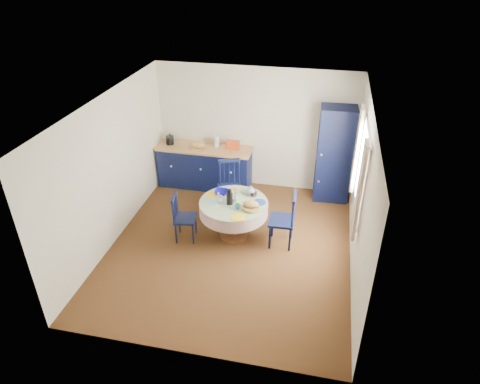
{
  "coord_description": "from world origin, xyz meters",
  "views": [
    {
      "loc": [
        1.37,
        -5.66,
        4.51
      ],
      "look_at": [
        0.12,
        0.2,
        0.98
      ],
      "focal_mm": 32.0,
      "sensor_mm": 36.0,
      "label": 1
    }
  ],
  "objects_px": {
    "chair_right": "(284,219)",
    "mug_c": "(254,194)",
    "pantry_cabinet": "(334,155)",
    "chair_far": "(231,186)",
    "chair_left": "(183,217)",
    "mug_b": "(237,207)",
    "cobalt_bowl": "(222,192)",
    "mug_d": "(232,190)",
    "kitchen_counter": "(205,166)",
    "dining_table": "(234,208)",
    "mug_a": "(219,199)"
  },
  "relations": [
    {
      "from": "mug_b",
      "to": "cobalt_bowl",
      "type": "distance_m",
      "value": 0.55
    },
    {
      "from": "dining_table",
      "to": "chair_far",
      "type": "relative_size",
      "value": 1.15
    },
    {
      "from": "dining_table",
      "to": "kitchen_counter",
      "type": "bearing_deg",
      "value": 121.17
    },
    {
      "from": "chair_left",
      "to": "chair_far",
      "type": "xyz_separation_m",
      "value": [
        0.58,
        1.07,
        0.08
      ]
    },
    {
      "from": "mug_d",
      "to": "cobalt_bowl",
      "type": "distance_m",
      "value": 0.18
    },
    {
      "from": "mug_c",
      "to": "mug_d",
      "type": "relative_size",
      "value": 1.15
    },
    {
      "from": "chair_far",
      "to": "pantry_cabinet",
      "type": "bearing_deg",
      "value": 2.19
    },
    {
      "from": "mug_c",
      "to": "mug_d",
      "type": "distance_m",
      "value": 0.4
    },
    {
      "from": "chair_left",
      "to": "dining_table",
      "type": "bearing_deg",
      "value": -82.9
    },
    {
      "from": "mug_a",
      "to": "chair_far",
      "type": "bearing_deg",
      "value": 91.01
    },
    {
      "from": "pantry_cabinet",
      "to": "chair_far",
      "type": "relative_size",
      "value": 1.88
    },
    {
      "from": "cobalt_bowl",
      "to": "mug_c",
      "type": "bearing_deg",
      "value": 3.91
    },
    {
      "from": "pantry_cabinet",
      "to": "cobalt_bowl",
      "type": "height_order",
      "value": "pantry_cabinet"
    },
    {
      "from": "mug_d",
      "to": "cobalt_bowl",
      "type": "relative_size",
      "value": 0.39
    },
    {
      "from": "dining_table",
      "to": "mug_c",
      "type": "bearing_deg",
      "value": 42.03
    },
    {
      "from": "chair_left",
      "to": "mug_d",
      "type": "bearing_deg",
      "value": -62.15
    },
    {
      "from": "kitchen_counter",
      "to": "mug_b",
      "type": "height_order",
      "value": "kitchen_counter"
    },
    {
      "from": "chair_left",
      "to": "chair_far",
      "type": "distance_m",
      "value": 1.22
    },
    {
      "from": "chair_left",
      "to": "mug_a",
      "type": "relative_size",
      "value": 6.51
    },
    {
      "from": "pantry_cabinet",
      "to": "mug_c",
      "type": "relative_size",
      "value": 17.12
    },
    {
      "from": "chair_far",
      "to": "mug_c",
      "type": "distance_m",
      "value": 0.83
    },
    {
      "from": "chair_left",
      "to": "chair_far",
      "type": "relative_size",
      "value": 0.85
    },
    {
      "from": "chair_right",
      "to": "mug_c",
      "type": "relative_size",
      "value": 8.82
    },
    {
      "from": "mug_d",
      "to": "kitchen_counter",
      "type": "bearing_deg",
      "value": 123.32
    },
    {
      "from": "kitchen_counter",
      "to": "chair_far",
      "type": "height_order",
      "value": "kitchen_counter"
    },
    {
      "from": "kitchen_counter",
      "to": "dining_table",
      "type": "relative_size",
      "value": 1.69
    },
    {
      "from": "dining_table",
      "to": "chair_right",
      "type": "bearing_deg",
      "value": -2.2
    },
    {
      "from": "chair_right",
      "to": "mug_c",
      "type": "height_order",
      "value": "chair_right"
    },
    {
      "from": "kitchen_counter",
      "to": "chair_right",
      "type": "distance_m",
      "value": 2.52
    },
    {
      "from": "chair_right",
      "to": "mug_b",
      "type": "bearing_deg",
      "value": -79.67
    },
    {
      "from": "chair_far",
      "to": "chair_right",
      "type": "bearing_deg",
      "value": -60.49
    },
    {
      "from": "chair_far",
      "to": "mug_a",
      "type": "height_order",
      "value": "chair_far"
    },
    {
      "from": "chair_right",
      "to": "mug_b",
      "type": "height_order",
      "value": "chair_right"
    },
    {
      "from": "chair_far",
      "to": "mug_d",
      "type": "height_order",
      "value": "chair_far"
    },
    {
      "from": "dining_table",
      "to": "chair_right",
      "type": "xyz_separation_m",
      "value": [
        0.86,
        -0.03,
        -0.09
      ]
    },
    {
      "from": "dining_table",
      "to": "mug_a",
      "type": "height_order",
      "value": "dining_table"
    },
    {
      "from": "chair_right",
      "to": "cobalt_bowl",
      "type": "height_order",
      "value": "chair_right"
    },
    {
      "from": "mug_a",
      "to": "mug_b",
      "type": "relative_size",
      "value": 1.42
    },
    {
      "from": "mug_b",
      "to": "mug_a",
      "type": "bearing_deg",
      "value": 156.67
    },
    {
      "from": "chair_right",
      "to": "mug_a",
      "type": "distance_m",
      "value": 1.14
    },
    {
      "from": "mug_b",
      "to": "mug_d",
      "type": "bearing_deg",
      "value": 112.81
    },
    {
      "from": "chair_right",
      "to": "kitchen_counter",
      "type": "bearing_deg",
      "value": -133.43
    },
    {
      "from": "chair_right",
      "to": "mug_d",
      "type": "distance_m",
      "value": 1.06
    },
    {
      "from": "mug_a",
      "to": "cobalt_bowl",
      "type": "height_order",
      "value": "mug_a"
    },
    {
      "from": "mug_b",
      "to": "cobalt_bowl",
      "type": "xyz_separation_m",
      "value": [
        -0.37,
        0.41,
        -0.01
      ]
    },
    {
      "from": "dining_table",
      "to": "mug_b",
      "type": "xyz_separation_m",
      "value": [
        0.09,
        -0.19,
        0.16
      ]
    },
    {
      "from": "mug_c",
      "to": "mug_b",
      "type": "bearing_deg",
      "value": -113.15
    },
    {
      "from": "chair_far",
      "to": "chair_right",
      "type": "xyz_separation_m",
      "value": [
        1.12,
        -0.87,
        -0.01
      ]
    },
    {
      "from": "chair_left",
      "to": "mug_b",
      "type": "distance_m",
      "value": 0.99
    },
    {
      "from": "chair_left",
      "to": "cobalt_bowl",
      "type": "height_order",
      "value": "chair_left"
    }
  ]
}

